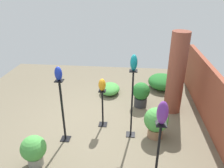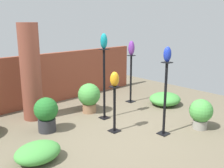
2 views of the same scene
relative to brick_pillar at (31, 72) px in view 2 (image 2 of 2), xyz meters
The scene contains 16 objects.
ground_plane 2.28m from the brick_pillar, 63.26° to the right, with size 8.00×8.00×0.00m, color #6B604C.
brick_wall_back 1.25m from the brick_pillar, 40.14° to the left, with size 5.60×0.12×1.32m, color brown.
brick_pillar is the anchor object (origin of this frame).
pedestal_amber 2.05m from the brick_pillar, 64.01° to the right, with size 0.20×0.20×0.92m.
pedestal_teal 1.62m from the brick_pillar, 42.38° to the right, with size 0.20×0.20×1.56m.
pedestal_cobalt 2.92m from the brick_pillar, 59.53° to the right, with size 0.20×0.20×1.42m.
pedestal_violet 2.61m from the brick_pillar, 14.48° to the right, with size 0.20×0.20×1.26m.
art_vase_amber 1.94m from the brick_pillar, 64.01° to the right, with size 0.18×0.17×0.29m, color orange.
art_vase_teal 1.73m from the brick_pillar, 42.38° to the right, with size 0.16×0.14×0.33m, color #0F727A.
art_vase_cobalt 2.93m from the brick_pillar, 59.53° to the right, with size 0.14×0.15×0.28m, color #192D9E.
art_vase_violet 2.60m from the brick_pillar, 14.48° to the right, with size 0.16×0.17×0.37m, color #6B2D8C.
potted_plant_near_pillar 1.08m from the brick_pillar, 99.05° to the right, with size 0.47×0.47×0.70m.
potted_plant_back_center 1.44m from the brick_pillar, 24.66° to the right, with size 0.53×0.53×0.71m.
potted_plant_mid_left 3.67m from the brick_pillar, 51.84° to the right, with size 0.47×0.47×0.62m.
foliage_bed_west 3.40m from the brick_pillar, 25.82° to the right, with size 0.83×0.78×0.32m, color #479942.
foliage_bed_center 2.14m from the brick_pillar, 114.59° to the right, with size 0.74×0.60×0.30m, color #479942.
Camera 2 is at (-3.38, -3.48, 2.18)m, focal length 42.00 mm.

